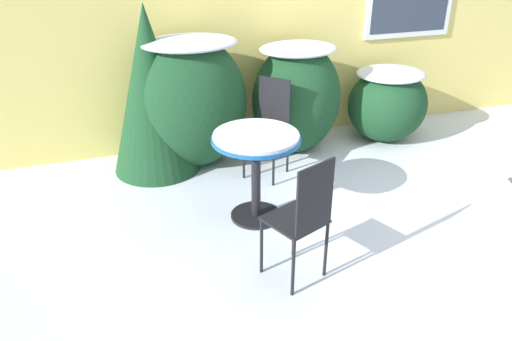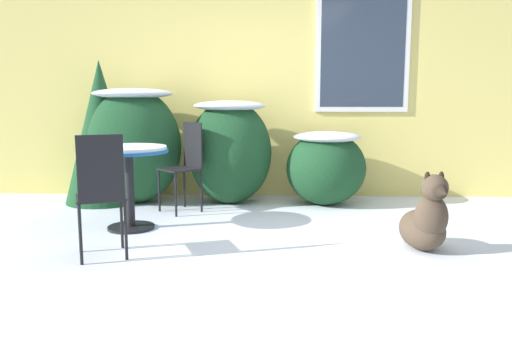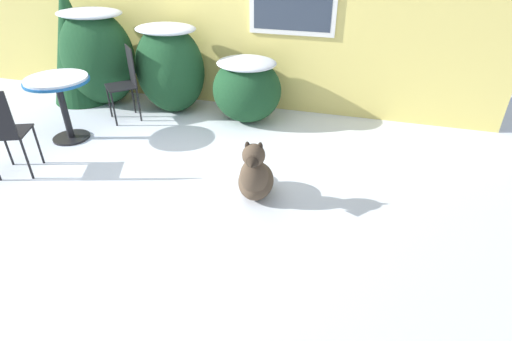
% 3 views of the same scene
% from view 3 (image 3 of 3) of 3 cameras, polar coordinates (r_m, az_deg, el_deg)
% --- Properties ---
extents(ground_plane, '(16.00, 16.00, 0.00)m').
position_cam_3_polar(ground_plane, '(4.50, -17.02, -0.26)').
color(ground_plane, silver).
extents(house_wall, '(8.00, 0.10, 2.63)m').
position_cam_3_polar(house_wall, '(5.87, -6.81, 22.14)').
color(house_wall, '#E5D16B').
rests_on(house_wall, ground_plane).
extents(shrub_left, '(1.09, 0.83, 1.34)m').
position_cam_3_polar(shrub_left, '(6.32, -21.67, 15.02)').
color(shrub_left, '#194223').
rests_on(shrub_left, ground_plane).
extents(shrub_middle, '(0.97, 0.77, 1.20)m').
position_cam_3_polar(shrub_middle, '(5.75, -12.22, 14.27)').
color(shrub_middle, '#194223').
rests_on(shrub_middle, ground_plane).
extents(shrub_right, '(0.91, 0.82, 0.85)m').
position_cam_3_polar(shrub_right, '(5.36, -1.32, 11.71)').
color(shrub_right, '#194223').
rests_on(shrub_right, ground_plane).
extents(evergreen_bush, '(0.88, 0.88, 1.66)m').
position_cam_3_polar(evergreen_bush, '(6.56, -24.56, 16.12)').
color(evergreen_bush, '#194223').
rests_on(evergreen_bush, ground_plane).
extents(patio_table, '(0.73, 0.73, 0.78)m').
position_cam_3_polar(patio_table, '(5.31, -26.29, 10.17)').
color(patio_table, black).
rests_on(patio_table, ground_plane).
extents(patio_chair_near_table, '(0.51, 0.51, 0.97)m').
position_cam_3_polar(patio_chair_near_table, '(5.67, -18.14, 12.08)').
color(patio_chair_near_table, black).
rests_on(patio_chair_near_table, ground_plane).
extents(patio_chair_far_side, '(0.47, 0.47, 0.97)m').
position_cam_3_polar(patio_chair_far_side, '(4.73, -32.29, 4.94)').
color(patio_chair_far_side, black).
rests_on(patio_chair_far_side, ground_plane).
extents(dog, '(0.41, 0.71, 0.67)m').
position_cam_3_polar(dog, '(3.77, -0.10, -0.92)').
color(dog, '#4C3D2D').
rests_on(dog, ground_plane).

